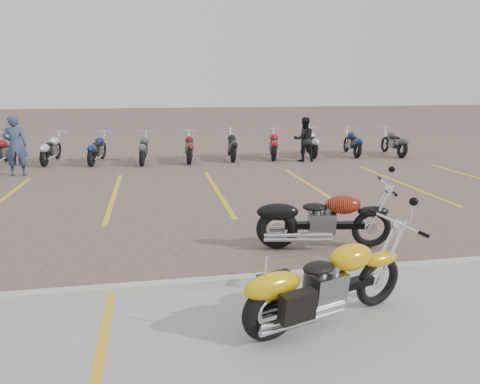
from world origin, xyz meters
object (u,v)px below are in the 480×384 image
object	(u,v)px
yellow_cruiser	(322,286)
flame_cruiser	(320,222)
person_b	(304,139)
person_a	(15,146)

from	to	relation	value
yellow_cruiser	flame_cruiser	size ratio (longest dim) A/B	0.96
yellow_cruiser	flame_cruiser	distance (m)	2.69
yellow_cruiser	person_b	size ratio (longest dim) A/B	1.38
flame_cruiser	person_a	bearing A→B (deg)	140.95
yellow_cruiser	person_b	xyz separation A→B (m)	(3.61, 11.67, 0.34)
flame_cruiser	person_a	world-z (taller)	person_a
yellow_cruiser	person_a	bearing A→B (deg)	101.07
person_a	flame_cruiser	bearing A→B (deg)	124.61
yellow_cruiser	person_b	world-z (taller)	person_b
yellow_cruiser	flame_cruiser	xyz separation A→B (m)	(0.90, 2.53, 0.00)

